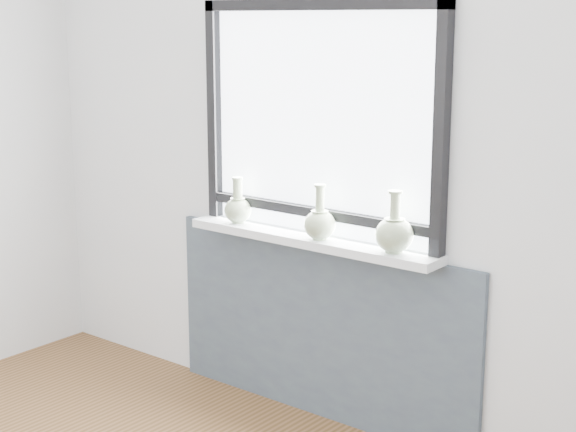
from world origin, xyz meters
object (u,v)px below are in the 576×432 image
Objects in this scene: vase_b at (320,222)px; vase_c at (394,233)px; windowsill at (310,240)px; vase_a at (238,208)px.

vase_b is 0.38m from vase_c.
vase_a reaches higher than windowsill.
vase_c is at bearing -1.47° from windowsill.
windowsill is at bearing 1.13° from vase_a.
vase_a is 0.88m from vase_c.
windowsill is 0.47m from vase_c.
vase_c reaches higher than vase_a.
vase_a is 0.50m from vase_b.
vase_b is at bearing -19.51° from windowsill.
windowsill is at bearing 178.53° from vase_c.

